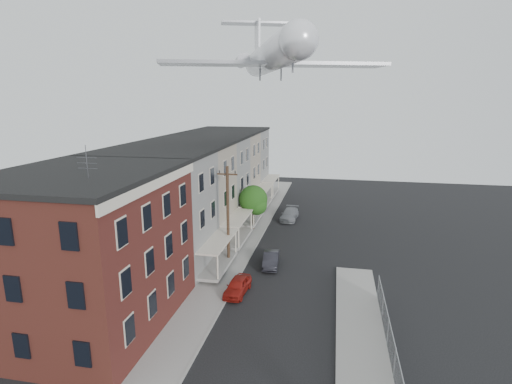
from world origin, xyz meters
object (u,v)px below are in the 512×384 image
Objects in this scene: car_far at (290,214)px; street_tree at (254,201)px; utility_pole at (228,215)px; airplane at (271,56)px; car_near at (238,286)px; car_mid at (271,260)px.

street_tree is at bearing -122.28° from car_far.
airplane is (2.36, 8.51, 14.09)m from utility_pole.
car_near is (2.12, -5.21, -4.06)m from utility_pole.
utility_pole is at bearing -101.26° from car_far.
airplane is (0.24, 13.71, 18.15)m from car_near.
car_near is 22.75m from airplane.
car_near is at bearing -83.25° from street_tree.
car_far is at bearing 85.08° from car_mid.
car_near is at bearing -67.86° from utility_pole.
street_tree is at bearing 105.07° from car_mid.
car_near is at bearing -91.67° from car_far.
car_near is 0.15× the size of airplane.
street_tree reaches higher than car_far.
street_tree is 6.61m from car_far.
street_tree is 1.13× the size of car_far.
car_mid is 0.15× the size of airplane.
car_near is 0.79× the size of car_far.
utility_pole is 5.57m from car_mid.
utility_pole is 2.39× the size of car_mid.
utility_pole reaches higher than car_far.
car_far is at bearing 89.70° from car_near.
car_far is 19.22m from airplane.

